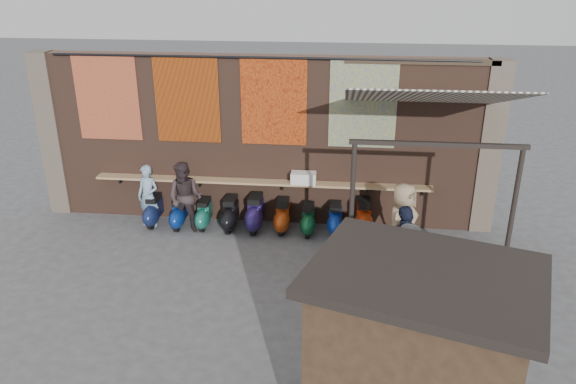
{
  "coord_description": "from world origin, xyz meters",
  "views": [
    {
      "loc": [
        1.92,
        -9.87,
        5.97
      ],
      "look_at": [
        0.76,
        1.2,
        1.35
      ],
      "focal_mm": 35.0,
      "sensor_mm": 36.0,
      "label": 1
    }
  ],
  "objects_px": {
    "scooter_stool_1": "(179,214)",
    "scooter_stool_2": "(204,214)",
    "scooter_stool_0": "(154,211)",
    "scooter_stool_3": "(230,214)",
    "scooter_stool_4": "(255,213)",
    "scooter_stool_6": "(308,220)",
    "shelf_box": "(303,178)",
    "diner_right": "(185,198)",
    "market_stall": "(416,368)",
    "diner_left": "(148,196)",
    "shopper_navy": "(404,249)",
    "scooter_stool_7": "(335,219)",
    "scooter_stool_8": "(364,218)",
    "shopper_tan": "(402,225)",
    "shopper_grey": "(407,262)",
    "scooter_stool_5": "(283,216)"
  },
  "relations": [
    {
      "from": "shelf_box",
      "to": "scooter_stool_2",
      "type": "distance_m",
      "value": 2.54
    },
    {
      "from": "scooter_stool_1",
      "to": "scooter_stool_3",
      "type": "bearing_deg",
      "value": 1.09
    },
    {
      "from": "scooter_stool_3",
      "to": "shopper_tan",
      "type": "relative_size",
      "value": 0.44
    },
    {
      "from": "shelf_box",
      "to": "scooter_stool_5",
      "type": "xyz_separation_m",
      "value": [
        -0.46,
        -0.27,
        -0.88
      ]
    },
    {
      "from": "diner_left",
      "to": "shopper_tan",
      "type": "relative_size",
      "value": 0.83
    },
    {
      "from": "scooter_stool_4",
      "to": "scooter_stool_6",
      "type": "xyz_separation_m",
      "value": [
        1.27,
        -0.06,
        -0.07
      ]
    },
    {
      "from": "scooter_stool_5",
      "to": "shopper_grey",
      "type": "relative_size",
      "value": 0.51
    },
    {
      "from": "scooter_stool_3",
      "to": "shopper_tan",
      "type": "bearing_deg",
      "value": -18.66
    },
    {
      "from": "shopper_grey",
      "to": "shopper_tan",
      "type": "distance_m",
      "value": 1.27
    },
    {
      "from": "scooter_stool_7",
      "to": "scooter_stool_0",
      "type": "bearing_deg",
      "value": 179.62
    },
    {
      "from": "scooter_stool_5",
      "to": "shopper_grey",
      "type": "distance_m",
      "value": 3.72
    },
    {
      "from": "diner_right",
      "to": "market_stall",
      "type": "height_order",
      "value": "market_stall"
    },
    {
      "from": "scooter_stool_5",
      "to": "scooter_stool_0",
      "type": "bearing_deg",
      "value": 179.92
    },
    {
      "from": "scooter_stool_1",
      "to": "diner_left",
      "type": "bearing_deg",
      "value": 177.48
    },
    {
      "from": "scooter_stool_2",
      "to": "scooter_stool_7",
      "type": "relative_size",
      "value": 0.95
    },
    {
      "from": "scooter_stool_5",
      "to": "diner_left",
      "type": "height_order",
      "value": "diner_left"
    },
    {
      "from": "scooter_stool_3",
      "to": "scooter_stool_6",
      "type": "xyz_separation_m",
      "value": [
        1.86,
        -0.03,
        -0.04
      ]
    },
    {
      "from": "scooter_stool_7",
      "to": "scooter_stool_4",
      "type": "bearing_deg",
      "value": 179.41
    },
    {
      "from": "scooter_stool_0",
      "to": "diner_right",
      "type": "xyz_separation_m",
      "value": [
        0.89,
        -0.25,
        0.49
      ]
    },
    {
      "from": "scooter_stool_6",
      "to": "market_stall",
      "type": "bearing_deg",
      "value": -73.9
    },
    {
      "from": "scooter_stool_5",
      "to": "shopper_navy",
      "type": "relative_size",
      "value": 0.44
    },
    {
      "from": "scooter_stool_5",
      "to": "shopper_navy",
      "type": "bearing_deg",
      "value": -42.28
    },
    {
      "from": "scooter_stool_1",
      "to": "scooter_stool_2",
      "type": "relative_size",
      "value": 1.01
    },
    {
      "from": "scooter_stool_6",
      "to": "scooter_stool_1",
      "type": "bearing_deg",
      "value": 179.93
    },
    {
      "from": "scooter_stool_6",
      "to": "diner_left",
      "type": "xyz_separation_m",
      "value": [
        -3.83,
        0.04,
        0.41
      ]
    },
    {
      "from": "shelf_box",
      "to": "diner_right",
      "type": "bearing_deg",
      "value": -169.22
    },
    {
      "from": "shopper_navy",
      "to": "scooter_stool_1",
      "type": "bearing_deg",
      "value": -51.74
    },
    {
      "from": "scooter_stool_2",
      "to": "scooter_stool_3",
      "type": "xyz_separation_m",
      "value": [
        0.64,
        -0.03,
        0.04
      ]
    },
    {
      "from": "scooter_stool_3",
      "to": "scooter_stool_0",
      "type": "bearing_deg",
      "value": 178.61
    },
    {
      "from": "scooter_stool_6",
      "to": "scooter_stool_8",
      "type": "xyz_separation_m",
      "value": [
        1.28,
        0.06,
        0.07
      ]
    },
    {
      "from": "scooter_stool_5",
      "to": "shopper_navy",
      "type": "xyz_separation_m",
      "value": [
        2.58,
        -2.35,
        0.52
      ]
    },
    {
      "from": "scooter_stool_7",
      "to": "diner_left",
      "type": "height_order",
      "value": "diner_left"
    },
    {
      "from": "scooter_stool_4",
      "to": "scooter_stool_8",
      "type": "relative_size",
      "value": 1.0
    },
    {
      "from": "scooter_stool_0",
      "to": "shopper_navy",
      "type": "distance_m",
      "value": 6.2
    },
    {
      "from": "scooter_stool_4",
      "to": "scooter_stool_3",
      "type": "bearing_deg",
      "value": -176.47
    },
    {
      "from": "scooter_stool_0",
      "to": "scooter_stool_3",
      "type": "bearing_deg",
      "value": -1.39
    },
    {
      "from": "shopper_navy",
      "to": "shopper_grey",
      "type": "relative_size",
      "value": 1.16
    },
    {
      "from": "scooter_stool_3",
      "to": "diner_right",
      "type": "distance_m",
      "value": 1.12
    },
    {
      "from": "shopper_navy",
      "to": "scooter_stool_8",
      "type": "bearing_deg",
      "value": -101.12
    },
    {
      "from": "scooter_stool_2",
      "to": "scooter_stool_0",
      "type": "bearing_deg",
      "value": 179.13
    },
    {
      "from": "diner_right",
      "to": "market_stall",
      "type": "relative_size",
      "value": 0.67
    },
    {
      "from": "scooter_stool_3",
      "to": "scooter_stool_1",
      "type": "bearing_deg",
      "value": -178.91
    },
    {
      "from": "scooter_stool_0",
      "to": "diner_right",
      "type": "bearing_deg",
      "value": -15.93
    },
    {
      "from": "scooter_stool_0",
      "to": "scooter_stool_5",
      "type": "height_order",
      "value": "scooter_stool_5"
    },
    {
      "from": "scooter_stool_7",
      "to": "scooter_stool_8",
      "type": "distance_m",
      "value": 0.66
    },
    {
      "from": "diner_left",
      "to": "shopper_navy",
      "type": "height_order",
      "value": "shopper_navy"
    },
    {
      "from": "scooter_stool_6",
      "to": "scooter_stool_5",
      "type": "bearing_deg",
      "value": 173.59
    },
    {
      "from": "scooter_stool_2",
      "to": "market_stall",
      "type": "xyz_separation_m",
      "value": [
        4.26,
        -6.16,
        0.93
      ]
    },
    {
      "from": "diner_left",
      "to": "scooter_stool_5",
      "type": "bearing_deg",
      "value": 17.53
    },
    {
      "from": "scooter_stool_8",
      "to": "scooter_stool_7",
      "type": "bearing_deg",
      "value": -178.44
    }
  ]
}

